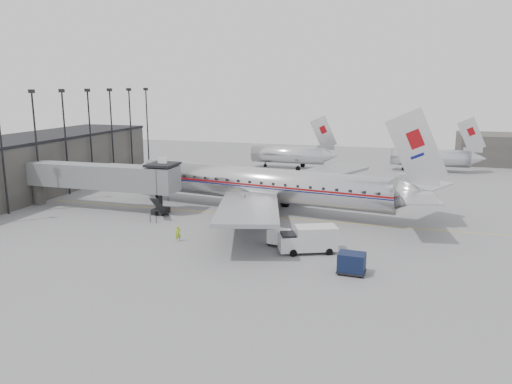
% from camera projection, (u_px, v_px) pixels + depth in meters
% --- Properties ---
extents(ground, '(160.00, 160.00, 0.00)m').
position_uv_depth(ground, '(220.00, 227.00, 56.52)').
color(ground, slate).
rests_on(ground, ground).
extents(terminal, '(12.00, 46.00, 8.00)m').
position_uv_depth(terminal, '(31.00, 165.00, 74.63)').
color(terminal, '#3B3936').
rests_on(terminal, ground).
extents(apron_line, '(60.00, 0.15, 0.01)m').
position_uv_depth(apron_line, '(260.00, 216.00, 61.29)').
color(apron_line, gold).
rests_on(apron_line, ground).
extents(jet_bridge, '(21.00, 6.20, 7.10)m').
position_uv_depth(jet_bridge, '(108.00, 178.00, 63.77)').
color(jet_bridge, '#5B5D5F').
rests_on(jet_bridge, ground).
extents(floodlight_masts, '(0.90, 42.25, 15.25)m').
position_uv_depth(floodlight_masts, '(78.00, 136.00, 74.68)').
color(floodlight_masts, black).
rests_on(floodlight_masts, ground).
extents(distant_aircraft_near, '(16.39, 3.20, 10.26)m').
position_uv_depth(distant_aircraft_near, '(289.00, 154.00, 95.75)').
color(distant_aircraft_near, silver).
rests_on(distant_aircraft_near, ground).
extents(distant_aircraft_mid, '(16.39, 3.20, 10.26)m').
position_uv_depth(distant_aircraft_mid, '(431.00, 157.00, 92.16)').
color(distant_aircraft_mid, silver).
rests_on(distant_aircraft_mid, ground).
extents(airliner, '(42.70, 39.30, 13.56)m').
position_uv_depth(airliner, '(266.00, 185.00, 63.18)').
color(airliner, silver).
rests_on(airliner, ground).
extents(service_van, '(5.89, 4.10, 2.59)m').
position_uv_depth(service_van, '(309.00, 239.00, 47.83)').
color(service_van, silver).
rests_on(service_van, ground).
extents(baggage_cart_navy, '(2.46, 1.93, 1.85)m').
position_uv_depth(baggage_cart_navy, '(352.00, 263.00, 42.50)').
color(baggage_cart_navy, black).
rests_on(baggage_cart_navy, ground).
extents(baggage_cart_white, '(2.42, 2.04, 1.66)m').
position_uv_depth(baggage_cart_white, '(279.00, 237.00, 50.02)').
color(baggage_cart_white, white).
rests_on(baggage_cart_white, ground).
extents(ramp_worker, '(0.71, 0.66, 1.63)m').
position_uv_depth(ramp_worker, '(178.00, 234.00, 51.39)').
color(ramp_worker, '#92B815').
rests_on(ramp_worker, ground).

